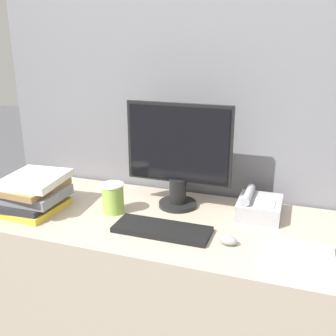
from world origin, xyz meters
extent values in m
cube|color=slate|center=(0.00, 0.69, 0.86)|extent=(1.94, 0.04, 1.71)
cube|color=tan|center=(0.00, 0.33, 0.37)|extent=(1.54, 0.65, 0.73)
cylinder|color=black|center=(0.02, 0.47, 0.74)|extent=(0.17, 0.17, 0.02)
cylinder|color=black|center=(0.02, 0.47, 0.81)|extent=(0.08, 0.08, 0.11)
cube|color=black|center=(0.02, 0.48, 1.03)|extent=(0.48, 0.02, 0.36)
cube|color=black|center=(0.02, 0.47, 1.03)|extent=(0.45, 0.01, 0.33)
cube|color=black|center=(0.03, 0.21, 0.74)|extent=(0.39, 0.15, 0.02)
ellipsoid|color=gray|center=(0.30, 0.20, 0.75)|extent=(0.07, 0.04, 0.04)
cylinder|color=#8CB247|center=(-0.23, 0.32, 0.80)|extent=(0.09, 0.09, 0.12)
cylinder|color=white|center=(-0.23, 0.32, 0.86)|extent=(0.10, 0.10, 0.01)
cube|color=gold|center=(-0.57, 0.22, 0.75)|extent=(0.21, 0.27, 0.03)
cube|color=#262628|center=(-0.58, 0.24, 0.77)|extent=(0.21, 0.31, 0.03)
cube|color=slate|center=(-0.56, 0.23, 0.81)|extent=(0.23, 0.23, 0.04)
cube|color=olive|center=(-0.59, 0.23, 0.84)|extent=(0.25, 0.28, 0.03)
cube|color=silver|center=(-0.57, 0.24, 0.87)|extent=(0.26, 0.29, 0.03)
cube|color=#99999E|center=(0.38, 0.49, 0.77)|extent=(0.18, 0.21, 0.07)
cube|color=white|center=(0.40, 0.47, 0.81)|extent=(0.08, 0.09, 0.00)
cylinder|color=#99999E|center=(0.33, 0.49, 0.82)|extent=(0.04, 0.18, 0.04)
cube|color=white|center=(0.56, 0.15, 0.74)|extent=(0.24, 0.25, 0.02)
camera|label=1|loc=(0.51, -1.10, 1.47)|focal=42.00mm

